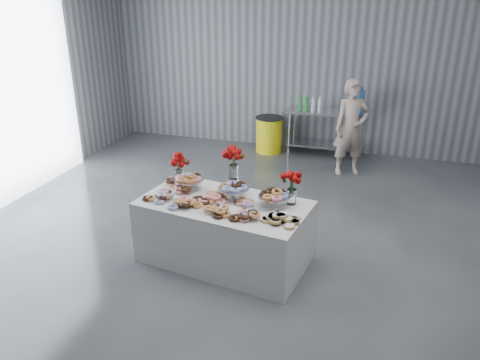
# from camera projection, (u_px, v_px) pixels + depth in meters

# --- Properties ---
(ground) EXTENTS (9.00, 9.00, 0.00)m
(ground) POSITION_uv_depth(u_px,v_px,m) (249.00, 267.00, 5.42)
(ground) COLOR #34363B
(ground) RESTS_ON ground
(room_walls) EXTENTS (8.04, 9.04, 4.02)m
(room_walls) POSITION_uv_depth(u_px,v_px,m) (226.00, 28.00, 4.54)
(room_walls) COLOR gray
(room_walls) RESTS_ON ground
(display_table) EXTENTS (2.03, 1.28, 0.75)m
(display_table) POSITION_uv_depth(u_px,v_px,m) (224.00, 232.00, 5.44)
(display_table) COLOR silver
(display_table) RESTS_ON ground
(prep_table) EXTENTS (1.50, 0.60, 0.90)m
(prep_table) POSITION_uv_depth(u_px,v_px,m) (326.00, 125.00, 8.71)
(prep_table) COLOR silver
(prep_table) RESTS_ON ground
(donut_mounds) EXTENTS (1.91, 1.07, 0.09)m
(donut_mounds) POSITION_uv_depth(u_px,v_px,m) (222.00, 201.00, 5.23)
(donut_mounds) COLOR #BE7D45
(donut_mounds) RESTS_ON display_table
(cake_stand_left) EXTENTS (0.36, 0.36, 0.17)m
(cake_stand_left) POSITION_uv_depth(u_px,v_px,m) (189.00, 178.00, 5.59)
(cake_stand_left) COLOR silver
(cake_stand_left) RESTS_ON display_table
(cake_stand_mid) EXTENTS (0.36, 0.36, 0.17)m
(cake_stand_mid) POSITION_uv_depth(u_px,v_px,m) (234.00, 187.00, 5.35)
(cake_stand_mid) COLOR silver
(cake_stand_mid) RESTS_ON display_table
(cake_stand_right) EXTENTS (0.36, 0.36, 0.17)m
(cake_stand_right) POSITION_uv_depth(u_px,v_px,m) (274.00, 195.00, 5.14)
(cake_stand_right) COLOR silver
(cake_stand_right) RESTS_ON display_table
(danish_pile) EXTENTS (0.48, 0.48, 0.11)m
(danish_pile) POSITION_uv_depth(u_px,v_px,m) (281.00, 217.00, 4.85)
(danish_pile) COLOR white
(danish_pile) RESTS_ON display_table
(bouquet_left) EXTENTS (0.26, 0.26, 0.42)m
(bouquet_left) POSITION_uv_depth(u_px,v_px,m) (179.00, 161.00, 5.69)
(bouquet_left) COLOR white
(bouquet_left) RESTS_ON display_table
(bouquet_right) EXTENTS (0.26, 0.26, 0.42)m
(bouquet_right) POSITION_uv_depth(u_px,v_px,m) (292.00, 180.00, 5.15)
(bouquet_right) COLOR white
(bouquet_right) RESTS_ON display_table
(bouquet_center) EXTENTS (0.26, 0.26, 0.57)m
(bouquet_center) POSITION_uv_depth(u_px,v_px,m) (234.00, 161.00, 5.46)
(bouquet_center) COLOR silver
(bouquet_center) RESTS_ON display_table
(water_jug) EXTENTS (0.28, 0.28, 0.55)m
(water_jug) POSITION_uv_depth(u_px,v_px,m) (357.00, 99.00, 8.38)
(water_jug) COLOR #4490E7
(water_jug) RESTS_ON prep_table
(drink_bottles) EXTENTS (0.54, 0.08, 0.27)m
(drink_bottles) POSITION_uv_depth(u_px,v_px,m) (310.00, 103.00, 8.55)
(drink_bottles) COLOR #268C33
(drink_bottles) RESTS_ON prep_table
(person) EXTENTS (0.70, 0.60, 1.62)m
(person) POSITION_uv_depth(u_px,v_px,m) (351.00, 128.00, 7.86)
(person) COLOR #CC8C93
(person) RESTS_ON ground
(trash_barrel) EXTENTS (0.54, 0.54, 0.69)m
(trash_barrel) POSITION_uv_depth(u_px,v_px,m) (269.00, 134.00, 9.08)
(trash_barrel) COLOR yellow
(trash_barrel) RESTS_ON ground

